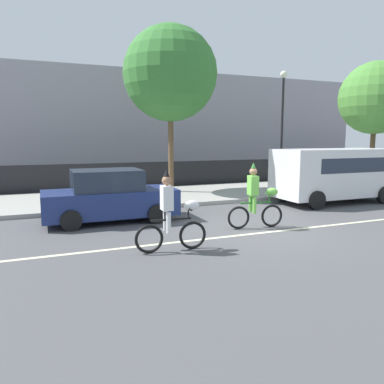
{
  "coord_description": "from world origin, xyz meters",
  "views": [
    {
      "loc": [
        -5.72,
        -9.15,
        2.61
      ],
      "look_at": [
        -1.52,
        1.2,
        1.0
      ],
      "focal_mm": 35.0,
      "sensor_mm": 36.0,
      "label": 1
    }
  ],
  "objects_px": {
    "parked_van_white": "(336,171)",
    "parked_car_navy": "(110,197)",
    "parade_cyclist_lime": "(256,200)",
    "street_lamp_post": "(283,111)",
    "parade_cyclist_zebra": "(172,216)"
  },
  "relations": [
    {
      "from": "parade_cyclist_zebra",
      "to": "parked_van_white",
      "type": "distance_m",
      "value": 9.23
    },
    {
      "from": "parked_van_white",
      "to": "parked_car_navy",
      "type": "xyz_separation_m",
      "value": [
        -9.16,
        -0.1,
        -0.5
      ]
    },
    {
      "from": "parade_cyclist_lime",
      "to": "parked_van_white",
      "type": "xyz_separation_m",
      "value": [
        5.36,
        2.62,
        0.44
      ]
    },
    {
      "from": "parade_cyclist_zebra",
      "to": "parade_cyclist_lime",
      "type": "height_order",
      "value": "same"
    },
    {
      "from": "parade_cyclist_lime",
      "to": "street_lamp_post",
      "type": "height_order",
      "value": "street_lamp_post"
    },
    {
      "from": "parade_cyclist_zebra",
      "to": "parked_van_white",
      "type": "bearing_deg",
      "value": 24.63
    },
    {
      "from": "street_lamp_post",
      "to": "parked_car_navy",
      "type": "bearing_deg",
      "value": -154.07
    },
    {
      "from": "parked_van_white",
      "to": "parked_car_navy",
      "type": "distance_m",
      "value": 9.17
    },
    {
      "from": "parade_cyclist_zebra",
      "to": "street_lamp_post",
      "type": "xyz_separation_m",
      "value": [
        9.01,
        8.5,
        3.15
      ]
    },
    {
      "from": "parade_cyclist_lime",
      "to": "parked_car_navy",
      "type": "distance_m",
      "value": 4.56
    },
    {
      "from": "parade_cyclist_lime",
      "to": "street_lamp_post",
      "type": "bearing_deg",
      "value": 50.54
    },
    {
      "from": "parked_car_navy",
      "to": "parked_van_white",
      "type": "bearing_deg",
      "value": 0.62
    },
    {
      "from": "parade_cyclist_zebra",
      "to": "street_lamp_post",
      "type": "bearing_deg",
      "value": 43.34
    },
    {
      "from": "parked_van_white",
      "to": "street_lamp_post",
      "type": "bearing_deg",
      "value": 82.25
    },
    {
      "from": "parade_cyclist_zebra",
      "to": "parked_car_navy",
      "type": "bearing_deg",
      "value": 101.8
    }
  ]
}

